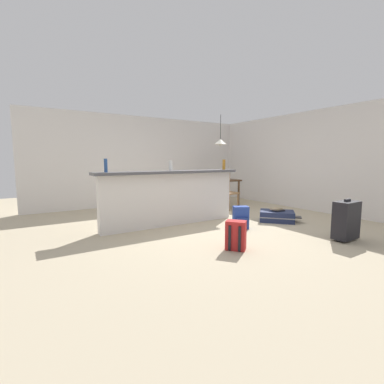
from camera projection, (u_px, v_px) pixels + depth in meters
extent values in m
cube|color=#BCAD8E|center=(210.00, 225.00, 5.50)|extent=(13.00, 13.00, 0.05)
cube|color=silver|center=(149.00, 161.00, 7.91)|extent=(6.60, 0.10, 2.50)
cube|color=silver|center=(296.00, 161.00, 7.21)|extent=(0.10, 6.00, 2.50)
cube|color=silver|center=(171.00, 199.00, 5.32)|extent=(2.80, 0.20, 1.02)
cube|color=#4C4C51|center=(171.00, 172.00, 5.26)|extent=(2.96, 0.40, 0.05)
cylinder|color=#284C89|center=(106.00, 166.00, 4.59)|extent=(0.06, 0.06, 0.23)
cylinder|color=silver|center=(171.00, 166.00, 5.29)|extent=(0.07, 0.07, 0.20)
cylinder|color=#9E661E|center=(224.00, 165.00, 5.90)|extent=(0.06, 0.06, 0.22)
cube|color=#4C331E|center=(217.00, 180.00, 7.46)|extent=(1.10, 0.80, 0.04)
cylinder|color=#4C331E|center=(210.00, 196.00, 6.95)|extent=(0.06, 0.06, 0.70)
cylinder|color=#4C331E|center=(239.00, 194.00, 7.47)|extent=(0.06, 0.06, 0.70)
cylinder|color=#4C331E|center=(196.00, 193.00, 7.53)|extent=(0.06, 0.06, 0.70)
cylinder|color=#4C331E|center=(223.00, 191.00, 8.04)|extent=(0.06, 0.06, 0.70)
cube|color=#9E754C|center=(229.00, 193.00, 6.98)|extent=(0.44, 0.44, 0.04)
cube|color=#9E754C|center=(224.00, 183.00, 7.09)|extent=(0.40, 0.08, 0.48)
cylinder|color=#9E754C|center=(229.00, 203.00, 6.79)|extent=(0.04, 0.04, 0.41)
cylinder|color=#9E754C|center=(238.00, 202.00, 6.98)|extent=(0.04, 0.04, 0.41)
cylinder|color=#9E754C|center=(220.00, 201.00, 7.04)|extent=(0.04, 0.04, 0.41)
cylinder|color=#9E754C|center=(229.00, 200.00, 7.23)|extent=(0.04, 0.04, 0.41)
cylinder|color=black|center=(221.00, 127.00, 7.33)|extent=(0.01, 0.01, 0.68)
cone|color=white|center=(220.00, 142.00, 7.38)|extent=(0.34, 0.34, 0.14)
sphere|color=white|center=(220.00, 145.00, 7.39)|extent=(0.07, 0.07, 0.07)
cube|color=#1E284C|center=(277.00, 216.00, 5.66)|extent=(0.81, 0.83, 0.22)
cube|color=gray|center=(277.00, 216.00, 5.66)|extent=(0.83, 0.84, 0.02)
cube|color=#2D2D33|center=(298.00, 217.00, 5.56)|extent=(0.23, 0.22, 0.02)
cube|color=#233D93|center=(241.00, 217.00, 5.07)|extent=(0.33, 0.29, 0.42)
cube|color=navy|center=(242.00, 223.00, 4.97)|extent=(0.22, 0.16, 0.19)
cube|color=black|center=(236.00, 217.00, 5.17)|extent=(0.04, 0.04, 0.36)
cube|color=black|center=(243.00, 217.00, 5.18)|extent=(0.04, 0.04, 0.36)
cube|color=black|center=(346.00, 220.00, 4.30)|extent=(0.44, 0.25, 0.60)
cylinder|color=black|center=(351.00, 237.00, 4.44)|extent=(0.06, 0.03, 0.06)
cylinder|color=black|center=(339.00, 240.00, 4.24)|extent=(0.06, 0.03, 0.06)
cube|color=#232328|center=(348.00, 200.00, 4.27)|extent=(0.14, 0.04, 0.04)
cube|color=red|center=(236.00, 235.00, 3.87)|extent=(0.32, 0.33, 0.42)
cube|color=maroon|center=(237.00, 238.00, 3.98)|extent=(0.18, 0.21, 0.19)
cube|color=black|center=(240.00, 239.00, 3.76)|extent=(0.04, 0.04, 0.36)
cube|color=black|center=(230.00, 238.00, 3.80)|extent=(0.04, 0.04, 0.36)
cube|color=black|center=(279.00, 210.00, 5.65)|extent=(0.23, 0.17, 0.03)
cube|color=tan|center=(276.00, 209.00, 5.67)|extent=(0.22, 0.17, 0.03)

